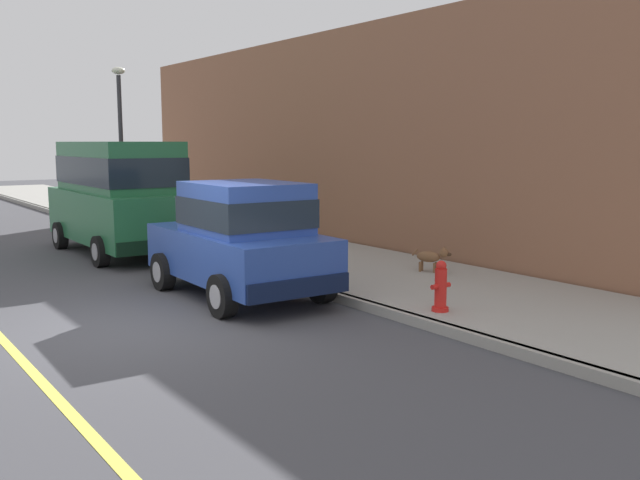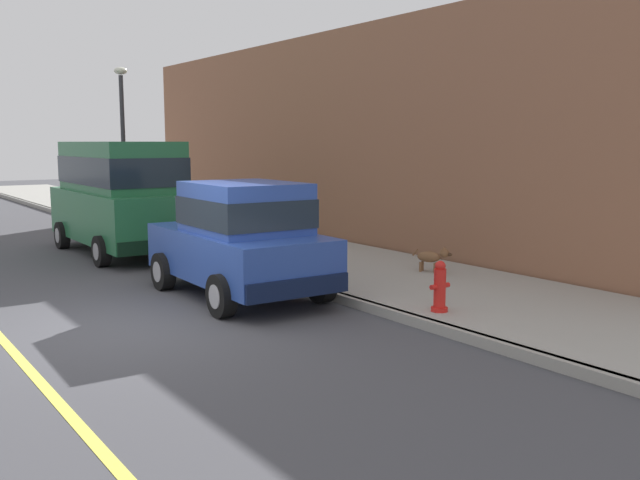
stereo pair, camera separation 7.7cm
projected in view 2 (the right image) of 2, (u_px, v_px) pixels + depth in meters
name	position (u px, v px, depth m)	size (l,w,h in m)	color
ground_plane	(133.00, 326.00, 9.52)	(80.00, 80.00, 0.00)	#424247
curb	(322.00, 292.00, 11.34)	(0.16, 64.00, 0.14)	gray
sidewalk	(404.00, 280.00, 12.37)	(3.60, 64.00, 0.14)	#99968E
lane_centre_line	(8.00, 345.00, 8.61)	(0.12, 57.60, 0.01)	#E0D64C
car_blue_hatchback	(241.00, 238.00, 11.19)	(2.04, 3.85, 1.88)	#28479E
car_green_van	(121.00, 192.00, 15.62)	(2.17, 4.91, 2.52)	#23663D
dog_brown	(432.00, 257.00, 12.69)	(0.43, 0.69, 0.49)	brown
fire_hydrant	(440.00, 288.00, 9.74)	(0.34, 0.24, 0.72)	red
street_lamp	(123.00, 128.00, 19.30)	(0.36, 0.36, 4.42)	#2D2D33
building_facade	(334.00, 139.00, 17.25)	(0.50, 20.00, 5.17)	#8C5B42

